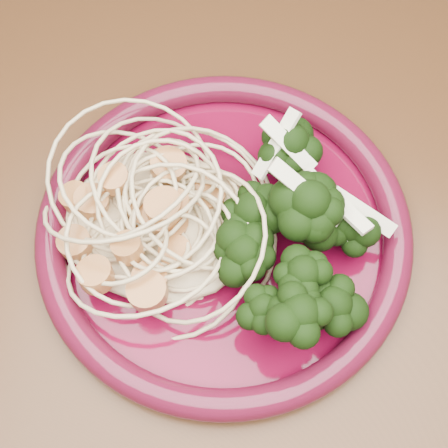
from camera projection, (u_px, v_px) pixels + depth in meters
name	position (u px, v px, depth m)	size (l,w,h in m)	color
dining_table	(302.00, 249.00, 0.60)	(1.20, 0.80, 0.75)	#472814
dinner_plate	(224.00, 229.00, 0.49)	(0.33, 0.33, 0.02)	#52051D
spaghetti_pile	(160.00, 218.00, 0.48)	(0.15, 0.13, 0.03)	#CDB98C
scallop_cluster	(155.00, 193.00, 0.44)	(0.14, 0.14, 0.05)	#C58143
broccoli_pile	(305.00, 220.00, 0.46)	(0.10, 0.17, 0.06)	black
onion_garnish	(311.00, 197.00, 0.43)	(0.07, 0.11, 0.06)	#F4F2CD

